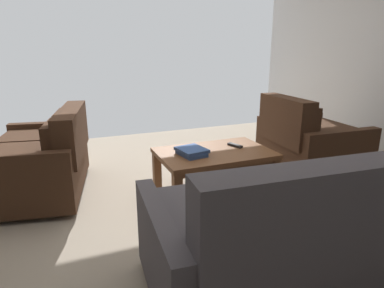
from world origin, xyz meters
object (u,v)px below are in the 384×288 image
(book_stack, at_px, (192,152))
(tv_remote, at_px, (235,145))
(sofa_main, at_px, (332,227))
(armchair_side, at_px, (307,142))
(coffee_table, at_px, (214,159))
(loveseat_near, at_px, (44,158))

(book_stack, xyz_separation_m, tv_remote, (-0.48, -0.09, -0.02))
(sofa_main, distance_m, armchair_side, 1.84)
(tv_remote, bearing_deg, armchair_side, -172.80)
(sofa_main, bearing_deg, book_stack, -74.43)
(coffee_table, bearing_deg, sofa_main, 95.37)
(armchair_side, bearing_deg, book_stack, 8.21)
(coffee_table, distance_m, book_stack, 0.25)
(sofa_main, bearing_deg, coffee_table, -84.63)
(sofa_main, height_order, armchair_side, sofa_main)
(sofa_main, distance_m, book_stack, 1.32)
(sofa_main, xyz_separation_m, loveseat_near, (1.56, -1.99, -0.01))
(armchair_side, bearing_deg, loveseat_near, -10.92)
(coffee_table, relative_size, tv_remote, 6.10)
(sofa_main, distance_m, loveseat_near, 2.53)
(sofa_main, height_order, loveseat_near, sofa_main)
(sofa_main, xyz_separation_m, coffee_table, (0.12, -1.29, 0.02))
(book_stack, bearing_deg, sofa_main, 105.57)
(book_stack, height_order, tv_remote, book_stack)
(loveseat_near, distance_m, armchair_side, 2.71)
(loveseat_near, xyz_separation_m, tv_remote, (-1.68, 0.64, 0.12))
(coffee_table, distance_m, tv_remote, 0.27)
(coffee_table, distance_m, armchair_side, 1.24)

